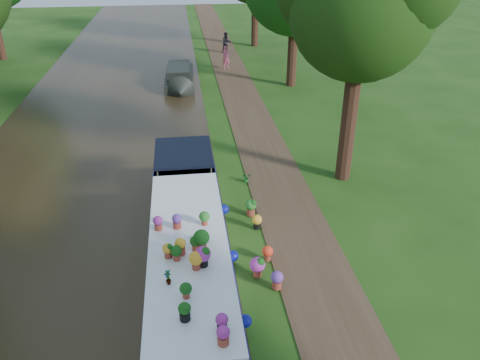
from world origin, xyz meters
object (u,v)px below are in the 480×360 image
(second_boat, at_px, (179,77))
(pedestrian_dark, at_px, (226,43))
(pedestrian_pink, at_px, (226,57))
(plant_boat, at_px, (191,278))

(second_boat, bearing_deg, pedestrian_dark, 66.49)
(pedestrian_pink, xyz_separation_m, pedestrian_dark, (0.49, 4.58, 0.00))
(second_boat, height_order, pedestrian_dark, pedestrian_dark)
(pedestrian_pink, distance_m, pedestrian_dark, 4.61)
(pedestrian_pink, height_order, pedestrian_dark, pedestrian_dark)
(plant_boat, bearing_deg, pedestrian_dark, 82.17)
(pedestrian_pink, bearing_deg, pedestrian_dark, 61.48)
(plant_boat, xyz_separation_m, pedestrian_dark, (3.71, 27.00, -0.06))
(second_boat, xyz_separation_m, pedestrian_dark, (3.71, 7.69, 0.33))
(plant_boat, distance_m, pedestrian_pink, 22.65)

